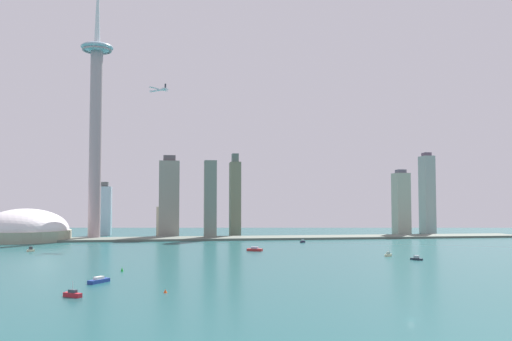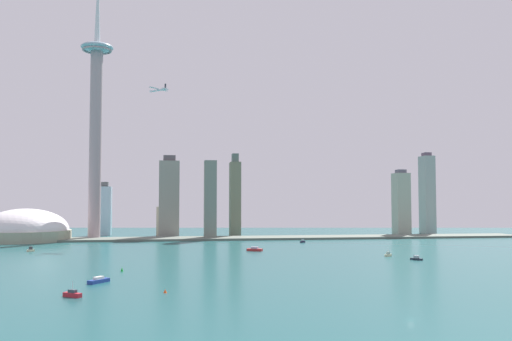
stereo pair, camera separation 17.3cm
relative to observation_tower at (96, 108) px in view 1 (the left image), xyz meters
name	(u,v)px [view 1 (the left image)]	position (x,y,z in m)	size (l,w,h in m)	color
ground_plane	(411,319)	(200.11, -509.14, -169.76)	(6000.00, 6000.00, 0.00)	#1A4D4F
waterfront_pier	(251,238)	(200.11, -25.36, -168.42)	(731.72, 52.47, 2.69)	#5D665B
observation_tower	(96,108)	(0.00, 0.00, 0.00)	(41.75, 41.75, 363.17)	#A79095
stadium_dome	(25,231)	(-79.20, -20.26, -158.02)	(108.71, 108.71, 53.27)	#9A9D83
skyscraper_0	(103,210)	(1.37, 76.62, -133.64)	(22.80, 17.04, 76.33)	#91B1C1
skyscraper_1	(210,200)	(147.91, -20.70, -119.05)	(15.54, 19.35, 101.42)	slate
skyscraper_2	(401,203)	(425.57, 19.52, -124.19)	(19.78, 24.04, 94.37)	#9CA794
skyscraper_3	(163,220)	(86.06, 56.40, -148.08)	(17.77, 14.97, 46.81)	tan
skyscraper_4	(169,198)	(95.08, 15.89, -116.80)	(26.99, 20.78, 110.67)	gray
skyscraper_5	(235,197)	(186.03, 32.04, -115.72)	(14.35, 25.77, 115.39)	#686F59
skyscraper_6	(427,194)	(479.54, 48.27, -110.29)	(16.46, 24.25, 122.31)	#929F9B
boat_0	(99,280)	(57.70, -385.72, -168.33)	(12.12, 15.43, 3.74)	navy
boat_1	(31,250)	(-35.75, -167.26, -168.02)	(6.76, 6.38, 4.84)	beige
boat_2	(416,258)	(302.22, -294.51, -168.39)	(8.59, 9.54, 3.80)	#1D2835
boat_3	(73,294)	(51.09, -433.66, -168.29)	(10.46, 8.72, 8.16)	#B7232E
boat_4	(303,241)	(252.71, -94.33, -168.30)	(7.21, 6.35, 4.01)	#211C35
boat_5	(388,255)	(290.57, -262.48, -168.21)	(7.31, 5.63, 7.81)	beige
boat_6	(255,249)	(180.75, -193.26, -168.23)	(15.95, 11.62, 4.05)	#A9292B
channel_buoy_0	(165,291)	(97.92, -427.87, -168.78)	(2.00, 2.00, 1.97)	#E54C19
channel_buoy_1	(416,259)	(302.16, -294.11, -168.72)	(1.36, 1.36, 2.09)	green
channel_buoy_2	(122,269)	(66.44, -333.20, -168.30)	(1.93, 1.93, 2.93)	green
airplane	(158,90)	(81.39, -58.77, 14.96)	(24.18, 24.49, 7.80)	silver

